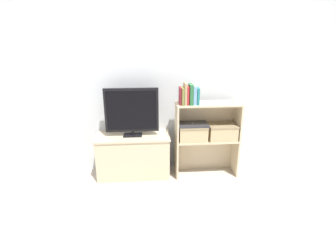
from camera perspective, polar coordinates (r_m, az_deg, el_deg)
The scene contains 17 objects.
ground_plane at distance 3.22m, azimuth 0.21°, elevation -11.76°, with size 16.00×16.00×0.00m, color #BCB2A3.
wall_back at distance 3.24m, azimuth -0.42°, elevation 10.96°, with size 10.00×0.05×2.40m.
tv_stand at distance 3.27m, azimuth -7.48°, elevation -6.31°, with size 0.88×0.41×0.52m.
tv at distance 3.08m, azimuth -7.91°, elevation 3.21°, with size 0.63×0.14×0.57m.
bookshelf_lower_tier at distance 3.33m, azimuth 8.06°, elevation -5.26°, with size 0.76×0.29×0.47m.
bookshelf_upper_tier at distance 3.18m, azimuth 8.43°, elevation 2.28°, with size 0.76×0.29×0.45m.
book_maroon at distance 2.97m, azimuth 2.66°, elevation 6.57°, with size 0.02×0.13×0.20m.
book_olive at distance 2.97m, azimuth 3.17°, elevation 6.55°, with size 0.03×0.16×0.19m.
book_tan at distance 2.97m, azimuth 3.76°, elevation 7.07°, with size 0.02×0.15×0.25m.
book_crimson at distance 2.98m, azimuth 4.25°, elevation 6.67°, with size 0.02×0.14×0.21m.
book_forest at distance 2.98m, azimuth 4.98°, elevation 6.89°, with size 0.04×0.16×0.23m.
book_skyblue at distance 2.99m, azimuth 5.74°, elevation 6.69°, with size 0.04×0.14×0.21m.
book_teal at distance 3.00m, azimuth 6.41°, elevation 6.53°, with size 0.03×0.15×0.19m.
baby_monitor at distance 3.16m, azimuth 14.49°, elevation 5.94°, with size 0.05×0.03×0.14m.
storage_basket_left at distance 3.13m, azimuth 5.36°, elevation -1.24°, with size 0.34×0.25×0.18m.
storage_basket_right at distance 3.21m, azimuth 11.67°, elevation -1.04°, with size 0.34×0.25×0.18m.
laptop at distance 3.10m, azimuth 5.41°, elevation 0.36°, with size 0.36×0.24×0.02m.
Camera 1 is at (-0.24, -2.78, 1.62)m, focal length 28.00 mm.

